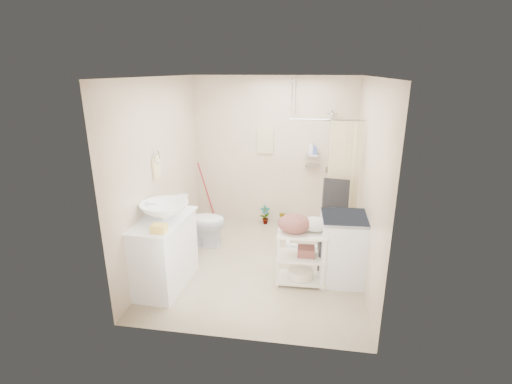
% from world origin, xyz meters
% --- Properties ---
extents(floor, '(3.20, 3.20, 0.00)m').
position_xyz_m(floor, '(0.00, 0.00, 0.00)').
color(floor, tan).
rests_on(floor, ground).
extents(ceiling, '(2.80, 3.20, 0.04)m').
position_xyz_m(ceiling, '(0.00, 0.00, 2.60)').
color(ceiling, silver).
rests_on(ceiling, ground).
extents(wall_back, '(2.80, 0.04, 2.60)m').
position_xyz_m(wall_back, '(0.00, 1.60, 1.30)').
color(wall_back, beige).
rests_on(wall_back, ground).
extents(wall_front, '(2.80, 0.04, 2.60)m').
position_xyz_m(wall_front, '(0.00, -1.60, 1.30)').
color(wall_front, beige).
rests_on(wall_front, ground).
extents(wall_left, '(0.04, 3.20, 2.60)m').
position_xyz_m(wall_left, '(-1.40, 0.00, 1.30)').
color(wall_left, beige).
rests_on(wall_left, ground).
extents(wall_right, '(0.04, 3.20, 2.60)m').
position_xyz_m(wall_right, '(1.40, 0.00, 1.30)').
color(wall_right, beige).
rests_on(wall_right, ground).
extents(vanity, '(0.64, 1.08, 0.92)m').
position_xyz_m(vanity, '(-1.16, -0.71, 0.46)').
color(vanity, white).
rests_on(vanity, ground).
extents(sink, '(0.73, 0.73, 0.21)m').
position_xyz_m(sink, '(-1.11, -0.68, 1.02)').
color(sink, white).
rests_on(sink, vanity).
extents(counter_basket, '(0.17, 0.13, 0.09)m').
position_xyz_m(counter_basket, '(-1.01, -1.08, 0.97)').
color(counter_basket, '#F3C952').
rests_on(counter_basket, vanity).
extents(floor_basket, '(0.29, 0.23, 0.15)m').
position_xyz_m(floor_basket, '(-1.04, -0.94, 0.08)').
color(floor_basket, gold).
rests_on(floor_basket, ground).
extents(toilet, '(0.83, 0.52, 0.81)m').
position_xyz_m(toilet, '(-1.04, 0.48, 0.40)').
color(toilet, silver).
rests_on(toilet, ground).
extents(mop, '(0.14, 0.14, 1.11)m').
position_xyz_m(mop, '(-1.26, 1.54, 0.55)').
color(mop, '#A61620').
rests_on(mop, ground).
extents(potted_plant_a, '(0.22, 0.19, 0.35)m').
position_xyz_m(potted_plant_a, '(-0.13, 1.47, 0.17)').
color(potted_plant_a, brown).
rests_on(potted_plant_a, ground).
extents(potted_plant_b, '(0.20, 0.20, 0.29)m').
position_xyz_m(potted_plant_b, '(0.19, 1.39, 0.15)').
color(potted_plant_b, brown).
rests_on(potted_plant_b, ground).
extents(hanging_towel, '(0.28, 0.03, 0.42)m').
position_xyz_m(hanging_towel, '(-0.15, 1.58, 1.50)').
color(hanging_towel, beige).
rests_on(hanging_towel, wall_back).
extents(towel_ring, '(0.04, 0.22, 0.34)m').
position_xyz_m(towel_ring, '(-1.38, -0.20, 1.47)').
color(towel_ring, '#F2E199').
rests_on(towel_ring, wall_left).
extents(tp_holder, '(0.08, 0.12, 0.14)m').
position_xyz_m(tp_holder, '(-1.36, 0.05, 0.72)').
color(tp_holder, white).
rests_on(tp_holder, wall_left).
extents(shower, '(1.10, 1.10, 2.10)m').
position_xyz_m(shower, '(0.85, 1.05, 1.05)').
color(shower, white).
rests_on(shower, ground).
extents(shampoo_bottle_a, '(0.10, 0.10, 0.21)m').
position_xyz_m(shampoo_bottle_a, '(0.64, 1.52, 1.43)').
color(shampoo_bottle_a, silver).
rests_on(shampoo_bottle_a, shower).
extents(shampoo_bottle_b, '(0.10, 0.10, 0.16)m').
position_xyz_m(shampoo_bottle_b, '(0.69, 1.53, 1.40)').
color(shampoo_bottle_b, '#4E69B3').
rests_on(shampoo_bottle_b, shower).
extents(washing_machine, '(0.65, 0.67, 0.90)m').
position_xyz_m(washing_machine, '(1.14, -0.21, 0.45)').
color(washing_machine, silver).
rests_on(washing_machine, ground).
extents(laundry_rack, '(0.64, 0.39, 0.87)m').
position_xyz_m(laundry_rack, '(0.59, -0.40, 0.44)').
color(laundry_rack, silver).
rests_on(laundry_rack, ground).
extents(ironing_board, '(0.39, 0.23, 1.32)m').
position_xyz_m(ironing_board, '(1.00, 0.04, 0.66)').
color(ironing_board, black).
rests_on(ironing_board, ground).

